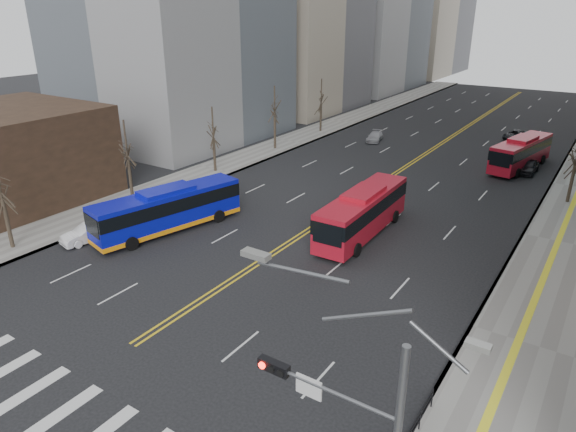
{
  "coord_description": "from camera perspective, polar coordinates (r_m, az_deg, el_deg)",
  "views": [
    {
      "loc": [
        18.66,
        -8.82,
        16.11
      ],
      "look_at": [
        3.54,
        14.15,
        4.83
      ],
      "focal_mm": 32.0,
      "sensor_mm": 36.0,
      "label": 1
    }
  ],
  "objects": [
    {
      "name": "blue_bus",
      "position": [
        40.13,
        -13.21,
        0.81
      ],
      "size": [
        5.29,
        12.07,
        3.44
      ],
      "color": "#0C11B8",
      "rests_on": "ground"
    },
    {
      "name": "street_trees",
      "position": [
        51.72,
        2.53,
        9.74
      ],
      "size": [
        35.2,
        47.2,
        7.6
      ],
      "color": "black",
      "rests_on": "ground"
    },
    {
      "name": "red_bus_far",
      "position": [
        59.93,
        24.48,
        6.58
      ],
      "size": [
        4.46,
        10.97,
        3.4
      ],
      "color": "#B51325",
      "rests_on": "ground"
    },
    {
      "name": "crosswalk",
      "position": [
        26.17,
        -25.6,
        -18.28
      ],
      "size": [
        26.7,
        4.0,
        0.01
      ],
      "color": "silver",
      "rests_on": "ground"
    },
    {
      "name": "sidewalk_left",
      "position": [
        66.25,
        0.18,
        8.3
      ],
      "size": [
        5.0,
        130.0,
        0.15
      ],
      "primitive_type": "cube",
      "color": "gray",
      "rests_on": "ground"
    },
    {
      "name": "signal_mast",
      "position": [
        16.36,
        7.01,
        -21.37
      ],
      "size": [
        5.37,
        0.37,
        9.39
      ],
      "color": "slate",
      "rests_on": "ground"
    },
    {
      "name": "car_dark_far",
      "position": [
        73.83,
        23.91,
        8.26
      ],
      "size": [
        2.81,
        4.46,
        1.15
      ],
      "primitive_type": "imported",
      "rotation": [
        0.0,
        0.0,
        -0.24
      ],
      "color": "black",
      "rests_on": "ground"
    },
    {
      "name": "ground",
      "position": [
        26.18,
        -25.6,
        -18.29
      ],
      "size": [
        220.0,
        220.0,
        0.0
      ],
      "primitive_type": "plane",
      "color": "black"
    },
    {
      "name": "red_bus_near",
      "position": [
        38.68,
        8.3,
        0.63
      ],
      "size": [
        3.01,
        11.26,
        3.56
      ],
      "color": "#B51325",
      "rests_on": "ground"
    },
    {
      "name": "centerline",
      "position": [
        68.41,
        16.71,
        7.75
      ],
      "size": [
        0.55,
        100.0,
        0.01
      ],
      "color": "gold",
      "rests_on": "ground"
    },
    {
      "name": "car_dark_mid",
      "position": [
        58.9,
        25.15,
        5.0
      ],
      "size": [
        1.75,
        4.14,
        1.4
      ],
      "primitive_type": "imported",
      "rotation": [
        0.0,
        0.0,
        -0.02
      ],
      "color": "black",
      "rests_on": "ground"
    },
    {
      "name": "car_silver",
      "position": [
        67.49,
        9.62,
        8.69
      ],
      "size": [
        2.49,
        4.27,
        1.16
      ],
      "primitive_type": "imported",
      "rotation": [
        0.0,
        0.0,
        0.23
      ],
      "color": "#A9A8AE",
      "rests_on": "ground"
    },
    {
      "name": "car_white",
      "position": [
        40.47,
        -21.23,
        -1.73
      ],
      "size": [
        2.18,
        4.25,
        1.33
      ],
      "primitive_type": "imported",
      "rotation": [
        0.0,
        0.0,
        -0.2
      ],
      "color": "silver",
      "rests_on": "ground"
    }
  ]
}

